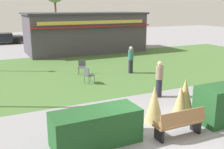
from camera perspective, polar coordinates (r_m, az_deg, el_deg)
The scene contains 15 objects.
ground_plane at distance 8.82m, azimuth 9.42°, elevation -13.40°, with size 80.00×80.00×0.00m, color gray.
lawn_patch at distance 17.45m, azimuth -9.67°, elevation 0.63°, with size 36.00×12.00×0.01m, color #446B33.
park_bench at distance 8.88m, azimuth 14.32°, elevation -10.02°, with size 1.71×0.55×0.95m.
hedge_left at distance 8.23m, azimuth -3.45°, elevation -11.19°, with size 2.70×1.10×1.07m, color #1E4C23.
ornamental_grass_behind_left at distance 9.72m, azimuth 9.02°, elevation -6.30°, with size 0.69×0.69×1.36m, color tan.
ornamental_grass_behind_right at distance 10.83m, azimuth 15.32°, elevation -4.40°, with size 0.73×0.73×1.39m, color tan.
ornamental_grass_behind_center at distance 10.68m, azimuth 14.46°, elevation -5.25°, with size 0.59×0.59×1.16m, color tan.
ornamental_grass_behind_far at distance 9.47m, azimuth -1.53°, elevation -8.17°, with size 0.51×0.51×0.90m, color tan.
food_kiosk at distance 24.99m, azimuth -5.74°, elevation 9.01°, with size 10.79×4.96×3.56m.
cafe_chair_east at distance 16.61m, azimuth -6.47°, elevation 1.91°, with size 0.59×0.59×0.89m.
cafe_chair_center at distance 14.50m, azimuth -5.15°, elevation 0.11°, with size 0.55×0.55×0.89m.
person_strolling at distance 12.39m, azimuth 10.07°, elevation -0.94°, with size 0.34×0.34×1.69m.
person_standing at distance 16.70m, azimuth 4.04°, elevation 3.20°, with size 0.34×0.34×1.69m.
parked_car_west_slot at distance 32.62m, azimuth -22.38°, elevation 7.23°, with size 4.22×2.10×1.20m.
parked_car_center_slot at distance 33.26m, azimuth -13.89°, elevation 8.00°, with size 4.27×2.19×1.20m.
Camera 1 is at (-4.60, -6.33, 4.08)m, focal length 42.74 mm.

